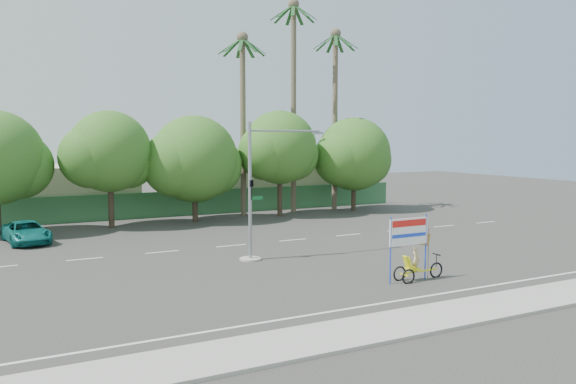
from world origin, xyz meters
name	(u,v)px	position (x,y,z in m)	size (l,w,h in m)	color
ground	(333,271)	(0.00, 0.00, 0.00)	(120.00, 120.00, 0.00)	#33302D
sidewalk_near	(447,315)	(0.00, -7.50, 0.06)	(50.00, 2.40, 0.12)	gray
fence	(194,203)	(0.00, 21.50, 1.00)	(38.00, 0.08, 2.00)	#336B3D
building_left	(55,191)	(-10.00, 26.00, 2.00)	(12.00, 8.00, 4.00)	beige
building_right	(262,185)	(8.00, 26.00, 1.80)	(14.00, 8.00, 3.60)	beige
tree_left	(109,155)	(-7.05, 18.00, 5.06)	(6.66, 5.60, 8.07)	#473828
tree_center	(194,162)	(-1.05, 18.00, 4.47)	(7.62, 6.40, 7.85)	#473828
tree_right	(279,150)	(5.95, 18.00, 5.24)	(6.90, 5.80, 8.36)	#473828
tree_far_right	(353,156)	(12.95, 18.00, 4.64)	(7.38, 6.20, 7.94)	#473828
palm_tall	(294,86)	(8.00, 19.50, 10.46)	(3.73, 3.79, 17.45)	#70604C
palm_mid	(335,100)	(12.00, 19.50, 9.40)	(3.73, 3.79, 15.45)	#70604C
palm_short	(243,104)	(3.50, 19.50, 8.86)	(3.73, 3.79, 14.45)	#70604C
traffic_signal	(256,203)	(-2.20, 3.98, 2.92)	(4.72, 1.10, 7.00)	gray
trike_billboard	(413,254)	(2.18, -3.04, 1.17)	(2.97, 0.68, 2.91)	black
pickup_truck	(26,232)	(-12.49, 14.28, 0.65)	(2.15, 4.65, 1.29)	#0F6C68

